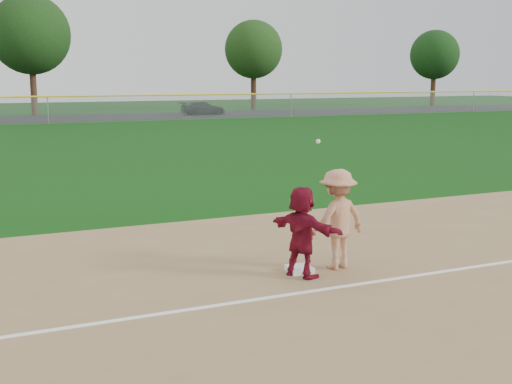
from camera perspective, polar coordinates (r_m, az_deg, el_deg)
name	(u,v)px	position (r m, az deg, el deg)	size (l,w,h in m)	color
ground	(290,279)	(11.38, 3.04, -7.70)	(160.00, 160.00, 0.00)	#0D3D0B
foul_line	(312,291)	(10.70, 4.97, -8.78)	(60.00, 0.10, 0.01)	white
parking_asphalt	(41,119)	(55.99, -18.57, 6.19)	(120.00, 10.00, 0.01)	black
first_base	(300,269)	(11.70, 3.89, -6.86)	(0.42, 0.42, 0.10)	white
base_runner	(302,232)	(11.25, 4.10, -3.54)	(1.50, 0.48, 1.62)	maroon
car_right	(203,108)	(58.89, -4.73, 7.45)	(1.66, 4.08, 1.18)	black
first_base_play	(337,219)	(11.79, 7.25, -2.40)	(1.28, 0.86, 2.41)	#A4A5A7
outfield_fence	(47,97)	(49.93, -18.07, 8.03)	(110.00, 0.12, 110.00)	#999EA0
tree_2	(30,35)	(61.47, -19.43, 13.05)	(7.00, 7.00, 10.58)	#3B2215
tree_3	(254,50)	(68.05, -0.22, 12.55)	(6.00, 6.00, 9.19)	#361E13
tree_4	(435,55)	(78.09, 15.59, 11.66)	(5.60, 5.60, 8.67)	#3A2415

